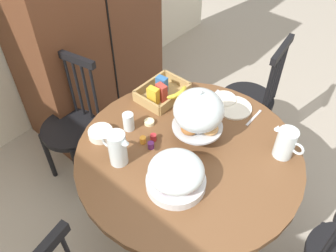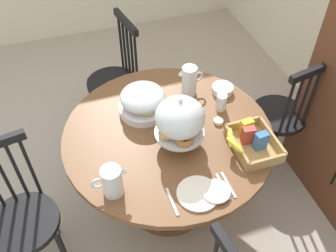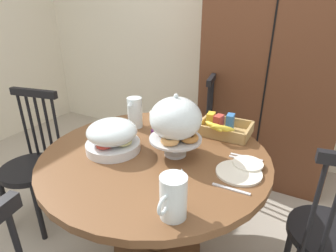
{
  "view_description": "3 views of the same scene",
  "coord_description": "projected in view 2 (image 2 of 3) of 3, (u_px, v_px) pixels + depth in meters",
  "views": [
    {
      "loc": [
        -0.94,
        -0.54,
        2.18
      ],
      "look_at": [
        0.09,
        0.35,
        0.84
      ],
      "focal_mm": 37.33,
      "sensor_mm": 36.0,
      "label": 1
    },
    {
      "loc": [
        1.54,
        -0.28,
        2.35
      ],
      "look_at": [
        0.09,
        0.2,
        0.79
      ],
      "focal_mm": 40.24,
      "sensor_mm": 36.0,
      "label": 2
    },
    {
      "loc": [
        0.77,
        -0.92,
        1.47
      ],
      "look_at": [
        0.09,
        0.35,
        0.84
      ],
      "focal_mm": 28.95,
      "sensor_mm": 36.0,
      "label": 3
    }
  ],
  "objects": [
    {
      "name": "cereal_bowl",
      "position": [
        222.0,
        89.0,
        2.45
      ],
      "size": [
        0.14,
        0.14,
        0.04
      ],
      "primitive_type": "cylinder",
      "color": "white",
      "rests_on": "dining_table"
    },
    {
      "name": "windsor_chair_near_window",
      "position": [
        115.0,
        82.0,
        3.0
      ],
      "size": [
        0.41,
        0.41,
        0.97
      ],
      "color": "black",
      "rests_on": "ground_plane"
    },
    {
      "name": "table_knife",
      "position": [
        223.0,
        186.0,
        1.94
      ],
      "size": [
        0.17,
        0.02,
        0.01
      ],
      "primitive_type": "cube",
      "rotation": [
        0.0,
        0.0,
        6.3
      ],
      "color": "silver",
      "rests_on": "dining_table"
    },
    {
      "name": "windsor_chair_by_cabinet",
      "position": [
        23.0,
        220.0,
        2.13
      ],
      "size": [
        0.41,
        0.41,
        0.97
      ],
      "color": "black",
      "rests_on": "ground_plane"
    },
    {
      "name": "butter_dish",
      "position": [
        218.0,
        121.0,
        2.26
      ],
      "size": [
        0.06,
        0.06,
        0.02
      ],
      "primitive_type": "cylinder",
      "color": "beige",
      "rests_on": "dining_table"
    },
    {
      "name": "cereal_basket",
      "position": [
        251.0,
        141.0,
        2.11
      ],
      "size": [
        0.32,
        0.3,
        0.12
      ],
      "color": "tan",
      "rests_on": "dining_table"
    },
    {
      "name": "jam_jar_apricot",
      "position": [
        198.0,
        108.0,
        2.33
      ],
      "size": [
        0.04,
        0.04,
        0.04
      ],
      "primitive_type": "cylinder",
      "color": "orange",
      "rests_on": "dining_table"
    },
    {
      "name": "ground_plane",
      "position": [
        139.0,
        199.0,
        2.76
      ],
      "size": [
        10.0,
        10.0,
        0.0
      ],
      "primitive_type": "plane",
      "color": "#A89E8E"
    },
    {
      "name": "pastry_stand_with_dome",
      "position": [
        180.0,
        119.0,
        2.01
      ],
      "size": [
        0.28,
        0.28,
        0.34
      ],
      "color": "silver",
      "rests_on": "dining_table"
    },
    {
      "name": "orange_juice_pitcher",
      "position": [
        112.0,
        182.0,
        1.86
      ],
      "size": [
        0.11,
        0.19,
        0.18
      ],
      "color": "silver",
      "rests_on": "dining_table"
    },
    {
      "name": "drinking_glass",
      "position": [
        221.0,
        102.0,
        2.32
      ],
      "size": [
        0.06,
        0.06,
        0.11
      ],
      "primitive_type": "cylinder",
      "color": "silver",
      "rests_on": "dining_table"
    },
    {
      "name": "jam_jar_strawberry",
      "position": [
        197.0,
        115.0,
        2.29
      ],
      "size": [
        0.04,
        0.04,
        0.04
      ],
      "primitive_type": "cylinder",
      "color": "#B7282D",
      "rests_on": "dining_table"
    },
    {
      "name": "milk_pitcher",
      "position": [
        189.0,
        82.0,
        2.4
      ],
      "size": [
        0.1,
        0.18,
        0.2
      ],
      "color": "silver",
      "rests_on": "dining_table"
    },
    {
      "name": "dining_table",
      "position": [
        168.0,
        154.0,
        2.36
      ],
      "size": [
        1.24,
        1.24,
        0.74
      ],
      "color": "brown",
      "rests_on": "ground_plane"
    },
    {
      "name": "windsor_chair_far_side",
      "position": [
        281.0,
        116.0,
        2.72
      ],
      "size": [
        0.41,
        0.41,
        0.97
      ],
      "color": "black",
      "rests_on": "ground_plane"
    },
    {
      "name": "dinner_fork",
      "position": [
        228.0,
        185.0,
        1.95
      ],
      "size": [
        0.17,
        0.02,
        0.01
      ],
      "primitive_type": "cube",
      "rotation": [
        0.0,
        0.0,
        6.3
      ],
      "color": "silver",
      "rests_on": "dining_table"
    },
    {
      "name": "jam_jar_grape",
      "position": [
        189.0,
        111.0,
        2.32
      ],
      "size": [
        0.04,
        0.04,
        0.04
      ],
      "primitive_type": "cylinder",
      "color": "#5B2366",
      "rests_on": "dining_table"
    },
    {
      "name": "china_plate_small",
      "position": [
        216.0,
        191.0,
        1.9
      ],
      "size": [
        0.15,
        0.15,
        0.01
      ],
      "primitive_type": "cylinder",
      "color": "white",
      "rests_on": "china_plate_large"
    },
    {
      "name": "fruit_platter_covered",
      "position": [
        143.0,
        101.0,
        2.28
      ],
      "size": [
        0.3,
        0.3,
        0.18
      ],
      "color": "silver",
      "rests_on": "dining_table"
    },
    {
      "name": "china_plate_large",
      "position": [
        198.0,
        193.0,
        1.91
      ],
      "size": [
        0.22,
        0.22,
        0.01
      ],
      "primitive_type": "cylinder",
      "color": "white",
      "rests_on": "dining_table"
    },
    {
      "name": "soup_spoon",
      "position": [
        172.0,
        202.0,
        1.88
      ],
      "size": [
        0.17,
        0.02,
        0.01
      ],
      "primitive_type": "cube",
      "rotation": [
        0.0,
        0.0,
        6.3
      ],
      "color": "silver",
      "rests_on": "dining_table"
    }
  ]
}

